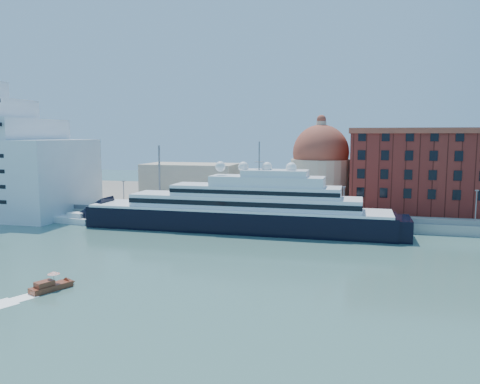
# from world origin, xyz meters

# --- Properties ---
(ground) EXTENTS (400.00, 400.00, 0.00)m
(ground) POSITION_xyz_m (0.00, 0.00, 0.00)
(ground) COLOR #345954
(ground) RESTS_ON ground
(quay) EXTENTS (180.00, 10.00, 2.50)m
(quay) POSITION_xyz_m (0.00, 34.00, 1.25)
(quay) COLOR gray
(quay) RESTS_ON ground
(land) EXTENTS (260.00, 72.00, 2.00)m
(land) POSITION_xyz_m (0.00, 75.00, 1.00)
(land) COLOR slate
(land) RESTS_ON ground
(quay_fence) EXTENTS (180.00, 0.10, 1.20)m
(quay_fence) POSITION_xyz_m (0.00, 29.50, 3.10)
(quay_fence) COLOR slate
(quay_fence) RESTS_ON quay
(superyacht) EXTENTS (85.20, 11.81, 25.46)m
(superyacht) POSITION_xyz_m (2.14, 23.00, 4.39)
(superyacht) COLOR black
(superyacht) RESTS_ON ground
(service_barge) EXTENTS (14.05, 6.36, 3.05)m
(service_barge) POSITION_xyz_m (-40.85, 22.12, 0.88)
(service_barge) COLOR white
(service_barge) RESTS_ON ground
(water_taxi) EXTENTS (4.39, 6.52, 2.95)m
(water_taxi) POSITION_xyz_m (-11.16, -27.36, 0.71)
(water_taxi) COLOR maroon
(water_taxi) RESTS_ON ground
(warehouse) EXTENTS (43.00, 19.00, 23.25)m
(warehouse) POSITION_xyz_m (52.00, 52.00, 13.79)
(warehouse) COLOR maroon
(warehouse) RESTS_ON land
(church) EXTENTS (66.00, 18.00, 25.50)m
(church) POSITION_xyz_m (6.39, 57.72, 10.91)
(church) COLOR beige
(church) RESTS_ON land
(lamp_posts) EXTENTS (120.80, 2.40, 18.00)m
(lamp_posts) POSITION_xyz_m (-12.67, 32.27, 9.84)
(lamp_posts) COLOR slate
(lamp_posts) RESTS_ON quay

